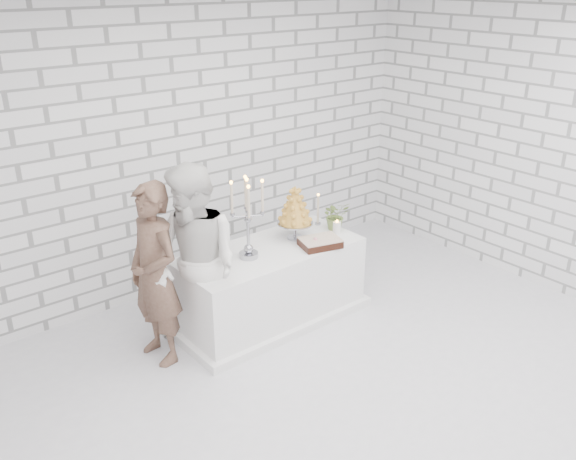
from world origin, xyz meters
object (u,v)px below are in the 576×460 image
object	(u,v)px
groom	(155,275)
croquembouche	(295,212)
bride	(196,266)
cake_table	(270,284)
candelabra	(248,219)

from	to	relation	value
groom	croquembouche	xyz separation A→B (m)	(1.50, -0.05, 0.21)
bride	croquembouche	xyz separation A→B (m)	(1.21, 0.14, 0.15)
cake_table	candelabra	xyz separation A→B (m)	(-0.26, -0.02, 0.76)
cake_table	groom	size ratio (longest dim) A/B	1.10
groom	croquembouche	bearing A→B (deg)	83.16
cake_table	croquembouche	size ratio (longest dim) A/B	3.26
cake_table	croquembouche	world-z (taller)	croquembouche
croquembouche	candelabra	bearing A→B (deg)	-173.88
bride	candelabra	xyz separation A→B (m)	(0.60, 0.08, 0.25)
cake_table	candelabra	bearing A→B (deg)	-174.61
cake_table	bride	distance (m)	1.01
candelabra	croquembouche	xyz separation A→B (m)	(0.61, 0.07, -0.11)
groom	bride	xyz separation A→B (m)	(0.29, -0.19, 0.06)
cake_table	groom	world-z (taller)	groom
groom	candelabra	size ratio (longest dim) A/B	2.12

